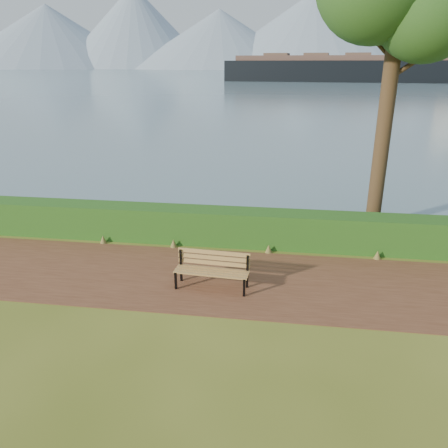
# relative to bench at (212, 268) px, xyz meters

# --- Properties ---
(ground) EXTENTS (140.00, 140.00, 0.00)m
(ground) POSITION_rel_bench_xyz_m (-0.39, 0.09, -0.50)
(ground) COLOR #4C5919
(ground) RESTS_ON ground
(path) EXTENTS (40.00, 3.40, 0.01)m
(path) POSITION_rel_bench_xyz_m (-0.39, 0.39, -0.49)
(path) COLOR #542F1C
(path) RESTS_ON ground
(hedge) EXTENTS (32.00, 0.85, 1.00)m
(hedge) POSITION_rel_bench_xyz_m (-0.39, 2.69, 0.00)
(hedge) COLOR #174213
(hedge) RESTS_ON ground
(water) EXTENTS (700.00, 510.00, 0.00)m
(water) POSITION_rel_bench_xyz_m (-0.39, 260.09, -0.49)
(water) COLOR slate
(water) RESTS_ON ground
(mountains) EXTENTS (585.00, 190.00, 70.00)m
(mountains) POSITION_rel_bench_xyz_m (-9.56, 406.14, 27.20)
(mountains) COLOR gray
(mountains) RESTS_ON ground
(bench) EXTENTS (1.74, 0.62, 0.86)m
(bench) POSITION_rel_bench_xyz_m (0.00, 0.00, 0.00)
(bench) COLOR black
(bench) RESTS_ON ground
(cargo_ship) EXTENTS (77.55, 19.88, 23.29)m
(cargo_ship) POSITION_rel_bench_xyz_m (24.75, 120.78, 2.98)
(cargo_ship) COLOR black
(cargo_ship) RESTS_ON ground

